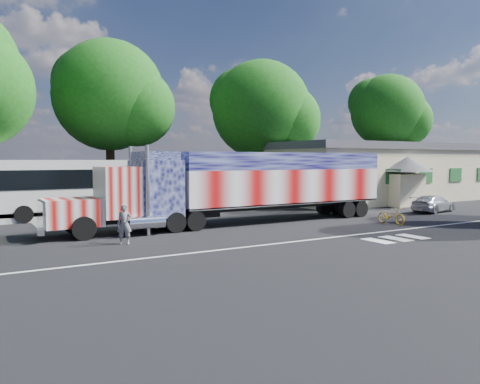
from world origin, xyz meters
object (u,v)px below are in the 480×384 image
woman (125,224)px  bicycle (391,216)px  parked_car (433,204)px  tree_n_mid (111,96)px  semi_truck (246,184)px  coach_bus (100,187)px  tree_far_ne (389,112)px  tree_ne_a (263,110)px

woman → bicycle: 15.38m
parked_car → tree_n_mid: bearing=36.2°
semi_truck → tree_n_mid: 17.12m
coach_bus → tree_far_ne: size_ratio=0.97×
semi_truck → parked_car: (14.61, -1.80, -1.70)m
woman → tree_ne_a: (17.75, 15.80, 7.37)m
woman → tree_n_mid: size_ratio=0.13×
semi_truck → bicycle: 8.68m
coach_bus → woman: coach_bus is taller
tree_n_mid → parked_car: bearing=-43.3°
parked_car → tree_ne_a: (-5.03, 14.53, 7.67)m
tree_far_ne → tree_ne_a: (-17.23, -0.66, -0.80)m
bicycle → tree_ne_a: tree_ne_a is taller
parked_car → woman: size_ratio=2.31×
coach_bus → tree_far_ne: bearing=9.2°
semi_truck → woman: (-8.17, -3.07, -1.41)m
bicycle → tree_n_mid: (-10.72, 19.97, 8.46)m
tree_far_ne → coach_bus: bearing=-170.8°
semi_truck → bicycle: size_ratio=11.20×
woman → bicycle: bearing=19.0°
parked_car → woman: (-22.78, -1.27, 0.29)m
parked_car → tree_ne_a: bearing=8.6°
coach_bus → bicycle: (13.63, -12.58, -1.44)m
parked_car → tree_far_ne: bearing=-49.3°
coach_bus → parked_car: bearing=-24.9°
coach_bus → tree_ne_a: 17.93m
bicycle → coach_bus: bearing=134.3°
coach_bus → woman: 11.21m
parked_car → tree_far_ne: 21.24m
coach_bus → bicycle: 18.60m
woman → tree_n_mid: 20.63m
bicycle → parked_car: bearing=17.6°
coach_bus → tree_far_ne: (33.31, 5.41, 7.14)m
tree_n_mid → tree_far_ne: bearing=-3.7°
woman → tree_ne_a: 24.88m
tree_ne_a → tree_n_mid: bearing=168.7°
bicycle → tree_far_ne: (19.68, 17.99, 8.58)m
bicycle → tree_ne_a: size_ratio=0.15×
bicycle → tree_ne_a: 19.16m
woman → tree_far_ne: bearing=50.0°
parked_car → woman: bearing=82.7°
coach_bus → woman: (-1.67, -11.04, -1.03)m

